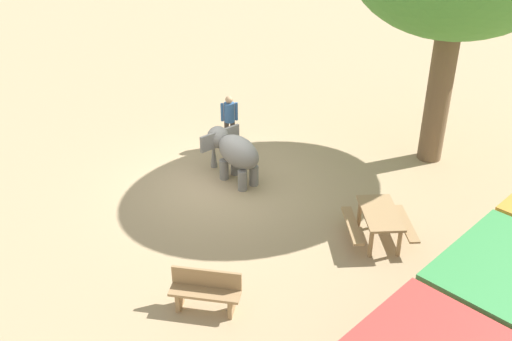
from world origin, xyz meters
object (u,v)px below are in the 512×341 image
Objects in this scene: elephant at (234,151)px; person_handler at (229,117)px; picnic_table_near at (380,219)px; wooden_bench at (206,290)px.

person_handler is (-1.26, -1.52, 0.09)m from elephant.
person_handler is 6.01m from picnic_table_near.
wooden_bench is (3.90, 3.32, -0.38)m from elephant.
picnic_table_near is (-4.31, 1.09, 0.12)m from wooden_bench.
picnic_table_near is at bearing 28.37° from person_handler.
picnic_table_near is (-0.41, 4.41, -0.27)m from elephant.
elephant is 1.98m from person_handler.
wooden_bench is at bearing -62.37° from picnic_table_near.
person_handler is at bearing -81.55° from wooden_bench.
elephant reaches higher than picnic_table_near.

